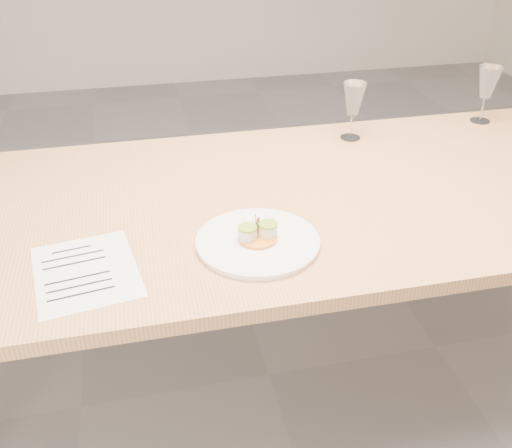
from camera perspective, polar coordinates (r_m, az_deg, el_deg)
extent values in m
plane|color=slate|center=(2.16, 1.30, -14.85)|extent=(7.00, 7.00, 0.00)
cube|color=tan|center=(1.70, 1.59, 2.32)|extent=(2.40, 1.00, 0.04)
cylinder|color=tan|center=(2.65, 23.00, 1.73)|extent=(0.07, 0.07, 0.71)
cylinder|color=white|center=(1.46, 0.17, -1.84)|extent=(0.31, 0.31, 0.01)
cylinder|color=white|center=(1.46, 0.17, -1.64)|extent=(0.32, 0.32, 0.01)
cylinder|color=orange|center=(1.46, 0.17, -1.44)|extent=(0.10, 0.10, 0.01)
cylinder|color=beige|center=(1.44, -0.85, -0.96)|extent=(0.05, 0.05, 0.03)
cylinder|color=beige|center=(1.45, 1.19, -0.62)|extent=(0.05, 0.05, 0.03)
cylinder|color=#8DB131|center=(1.43, -0.86, -0.37)|extent=(0.05, 0.05, 0.01)
cylinder|color=#8DB131|center=(1.44, 1.20, -0.03)|extent=(0.05, 0.05, 0.01)
cylinder|color=#C0BE66|center=(1.43, 3.03, -2.37)|extent=(0.05, 0.05, 0.00)
cube|color=white|center=(1.43, -16.65, -4.55)|extent=(0.28, 0.33, 0.00)
cube|color=black|center=(1.52, -17.96, -2.44)|extent=(0.10, 0.02, 0.00)
cube|color=black|center=(1.49, -17.83, -3.08)|extent=(0.15, 0.03, 0.00)
cube|color=black|center=(1.46, -17.69, -3.75)|extent=(0.15, 0.03, 0.00)
cube|color=black|center=(1.41, -17.40, -5.17)|extent=(0.15, 0.03, 0.00)
cube|color=black|center=(1.38, -17.24, -5.92)|extent=(0.15, 0.03, 0.00)
cube|color=black|center=(1.36, -17.08, -6.70)|extent=(0.15, 0.03, 0.00)
cylinder|color=white|center=(2.11, 9.40, 8.53)|extent=(0.07, 0.07, 0.00)
cylinder|color=white|center=(2.09, 9.51, 9.67)|extent=(0.01, 0.01, 0.09)
cone|color=white|center=(2.05, 9.76, 12.24)|extent=(0.08, 0.08, 0.11)
cylinder|color=white|center=(2.39, 21.48, 9.59)|extent=(0.07, 0.07, 0.00)
cylinder|color=white|center=(2.38, 21.70, 10.64)|extent=(0.01, 0.01, 0.09)
cone|color=white|center=(2.34, 22.21, 12.99)|extent=(0.09, 0.09, 0.12)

